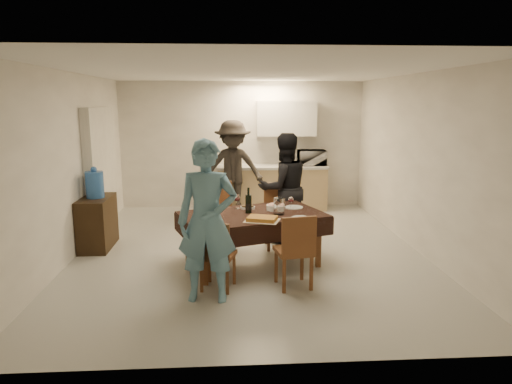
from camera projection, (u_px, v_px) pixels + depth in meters
floor at (249, 251)px, 6.80m from camera, size 5.00×6.00×0.02m
ceiling at (248, 71)px, 6.29m from camera, size 5.00×6.00×0.02m
wall_back at (242, 145)px, 9.48m from camera, size 5.00×0.02×2.60m
wall_front at (266, 216)px, 3.61m from camera, size 5.00×0.02×2.60m
wall_left at (71, 166)px, 6.39m from camera, size 0.02×6.00×2.60m
wall_right at (418, 163)px, 6.70m from camera, size 0.02×6.00×2.60m
stub_partition at (101, 171)px, 7.62m from camera, size 0.15×1.40×2.10m
kitchen_base_cabinet at (272, 189)px, 9.37m from camera, size 2.20×0.60×0.86m
kitchen_worktop at (272, 167)px, 9.29m from camera, size 2.24×0.64×0.05m
upper_cabinet at (286, 119)px, 9.25m from camera, size 1.20×0.34×0.70m
dining_table at (252, 216)px, 6.08m from camera, size 2.10×1.63×0.72m
chair_near_left at (218, 249)px, 5.27m from camera, size 0.47×0.48×0.46m
chair_near_right at (295, 244)px, 5.31m from camera, size 0.48×0.48×0.49m
chair_far_left at (220, 211)px, 6.71m from camera, size 0.53×0.53×0.54m
chair_far_right at (280, 211)px, 6.77m from camera, size 0.44×0.44×0.53m
console at (97, 223)px, 6.89m from camera, size 0.42×0.84×0.78m
water_jug at (95, 185)px, 6.78m from camera, size 0.26×0.26×0.39m
wine_bottle at (248, 200)px, 6.09m from camera, size 0.09×0.09×0.34m
water_pitcher at (279, 206)px, 6.02m from camera, size 0.14×0.14×0.22m
savoury_tart at (262, 219)px, 5.70m from camera, size 0.49×0.43×0.05m
salad_bowl at (273, 208)px, 6.26m from camera, size 0.19×0.19×0.07m
mushroom_dish at (248, 208)px, 6.34m from camera, size 0.19×0.19×0.03m
wine_glass_a at (210, 211)px, 5.77m from camera, size 0.09×0.09×0.21m
wine_glass_b at (291, 203)px, 6.33m from camera, size 0.08×0.08×0.17m
wine_glass_c at (237, 201)px, 6.33m from camera, size 0.09×0.09×0.21m
plate_near_left at (206, 219)px, 5.74m from camera, size 0.27×0.27×0.02m
plate_near_right at (301, 218)px, 5.81m from camera, size 0.24×0.24×0.01m
plate_far_left at (208, 209)px, 6.33m from camera, size 0.26×0.26×0.02m
plate_far_right at (294, 207)px, 6.40m from camera, size 0.25×0.25×0.01m
microwave at (312, 158)px, 9.30m from camera, size 0.56×0.38×0.31m
person_near at (207, 221)px, 4.98m from camera, size 0.69×0.48×1.80m
person_far at (284, 188)px, 7.11m from camera, size 0.99×0.87×1.72m
person_kitchen at (233, 168)px, 8.79m from camera, size 1.19×0.68×1.84m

